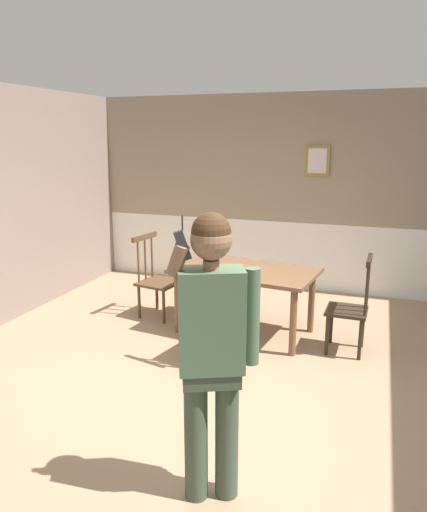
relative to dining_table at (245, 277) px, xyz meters
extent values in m
plane|color=#9E7F60|center=(0.26, -1.05, -0.65)|extent=(6.72, 6.72, 0.00)
cube|color=gray|center=(0.26, 1.87, 1.21)|extent=(6.11, 0.12, 1.77)
cube|color=white|center=(0.26, 1.88, -0.16)|extent=(6.11, 0.14, 0.97)
cube|color=white|center=(0.26, 1.85, 0.32)|extent=(6.11, 0.05, 0.06)
cube|color=olive|center=(0.50, 1.79, 1.19)|extent=(0.33, 0.03, 0.41)
cube|color=silver|center=(0.50, 1.78, 1.19)|extent=(0.25, 0.01, 0.33)
cube|color=brown|center=(0.00, 0.00, 0.08)|extent=(1.63, 1.06, 0.04)
cylinder|color=brown|center=(-0.71, -0.25, -0.30)|extent=(0.07, 0.07, 0.70)
cylinder|color=brown|center=(0.62, -0.42, -0.30)|extent=(0.07, 0.07, 0.70)
cylinder|color=brown|center=(-0.62, 0.42, -0.30)|extent=(0.07, 0.07, 0.70)
cylinder|color=brown|center=(0.71, 0.25, -0.30)|extent=(0.07, 0.07, 0.70)
cube|color=#2D2319|center=(1.11, -0.14, -0.21)|extent=(0.41, 0.41, 0.03)
cube|color=#2D2319|center=(1.29, -0.15, 0.34)|extent=(0.05, 0.40, 0.06)
cylinder|color=#2D2319|center=(1.29, -0.27, 0.09)|extent=(0.02, 0.02, 0.56)
cylinder|color=#2D2319|center=(1.29, -0.15, 0.09)|extent=(0.02, 0.02, 0.56)
cylinder|color=#2D2319|center=(1.29, -0.03, 0.09)|extent=(0.02, 0.02, 0.56)
cylinder|color=#2D2319|center=(0.94, -0.30, -0.43)|extent=(0.04, 0.04, 0.42)
cylinder|color=#2D2319|center=(0.95, 0.02, -0.43)|extent=(0.04, 0.04, 0.42)
cylinder|color=#2D2319|center=(1.26, -0.31, -0.43)|extent=(0.04, 0.04, 0.42)
cylinder|color=#2D2319|center=(1.27, 0.02, -0.43)|extent=(0.04, 0.04, 0.42)
cube|color=#513823|center=(-1.11, 0.14, -0.22)|extent=(0.52, 0.52, 0.03)
cube|color=#513823|center=(-1.31, 0.18, 0.33)|extent=(0.12, 0.45, 0.06)
cylinder|color=#513823|center=(-1.29, 0.31, 0.08)|extent=(0.02, 0.02, 0.56)
cylinder|color=#513823|center=(-1.31, 0.18, 0.08)|extent=(0.02, 0.02, 0.56)
cylinder|color=#513823|center=(-1.34, 0.04, 0.08)|extent=(0.02, 0.02, 0.56)
cylinder|color=#513823|center=(-0.90, 0.29, -0.44)|extent=(0.04, 0.04, 0.41)
cylinder|color=#513823|center=(-0.96, -0.07, -0.44)|extent=(0.04, 0.04, 0.41)
cylinder|color=#513823|center=(-1.26, 0.35, -0.44)|extent=(0.04, 0.04, 0.41)
cylinder|color=#513823|center=(-1.32, -0.01, -0.44)|extent=(0.04, 0.04, 0.41)
cube|color=#2D2319|center=(-0.10, -0.78, -0.18)|extent=(0.56, 0.56, 0.03)
cube|color=#2D2319|center=(-0.15, -0.99, 0.29)|extent=(0.47, 0.14, 0.06)
cylinder|color=#2D2319|center=(-0.28, -0.96, 0.08)|extent=(0.02, 0.02, 0.48)
cylinder|color=#2D2319|center=(-0.15, -0.99, 0.08)|extent=(0.02, 0.02, 0.48)
cylinder|color=#2D2319|center=(-0.01, -1.02, 0.08)|extent=(0.02, 0.02, 0.48)
cylinder|color=#2D2319|center=(-0.24, -0.56, -0.42)|extent=(0.04, 0.04, 0.45)
cylinder|color=#2D2319|center=(0.13, -0.64, -0.42)|extent=(0.04, 0.04, 0.45)
cylinder|color=#2D2319|center=(-0.33, -0.93, -0.42)|extent=(0.04, 0.04, 0.45)
cylinder|color=#2D2319|center=(0.04, -1.01, -0.42)|extent=(0.04, 0.04, 0.45)
cylinder|color=#3A493A|center=(0.59, -2.49, -0.22)|extent=(0.14, 0.14, 0.84)
cylinder|color=#3A493A|center=(0.42, -2.56, -0.22)|extent=(0.14, 0.14, 0.84)
cube|color=#3A493A|center=(0.50, -2.53, 0.17)|extent=(0.38, 0.31, 0.12)
cube|color=#4C664C|center=(0.50, -2.53, 0.50)|extent=(0.42, 0.34, 0.60)
cylinder|color=#4C664C|center=(0.71, -2.43, 0.51)|extent=(0.09, 0.09, 0.57)
cylinder|color=#936B4C|center=(0.35, -2.61, 0.86)|extent=(0.14, 0.09, 0.19)
cylinder|color=#936B4C|center=(0.50, -2.53, 0.82)|extent=(0.09, 0.09, 0.05)
sphere|color=#936B4C|center=(0.50, -2.53, 0.96)|extent=(0.23, 0.23, 0.23)
sphere|color=#472D19|center=(0.50, -2.53, 1.00)|extent=(0.22, 0.22, 0.22)
cube|color=#2D2D33|center=(0.38, -2.62, 0.94)|extent=(0.10, 0.07, 0.17)
cylinder|color=black|center=(0.38, -2.62, 1.06)|extent=(0.01, 0.01, 0.08)
camera|label=1|loc=(1.35, -4.89, 1.49)|focal=33.63mm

